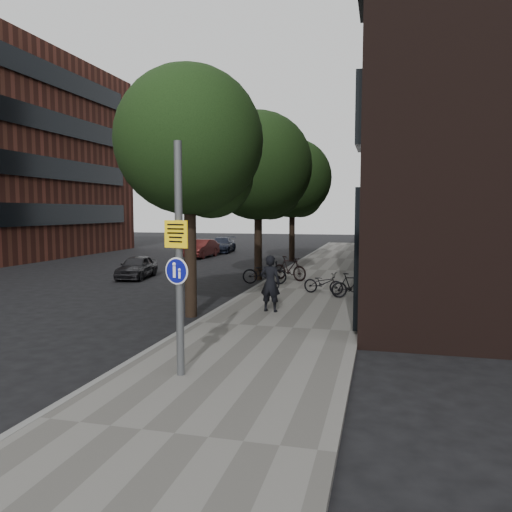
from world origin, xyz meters
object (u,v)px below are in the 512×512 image
(pedestrian, at_px, (270,283))
(parked_car_near, at_px, (137,267))
(parked_bike_facade_near, at_px, (323,283))
(signpost, at_px, (179,259))

(pedestrian, xyz_separation_m, parked_car_near, (-8.07, 6.78, -0.45))
(parked_bike_facade_near, distance_m, parked_car_near, 9.77)
(pedestrian, xyz_separation_m, parked_bike_facade_near, (1.21, 3.73, -0.47))
(pedestrian, bearing_deg, signpost, 94.53)
(signpost, distance_m, pedestrian, 6.41)
(parked_car_near, bearing_deg, signpost, -67.31)
(pedestrian, bearing_deg, parked_bike_facade_near, -100.37)
(signpost, height_order, parked_bike_facade_near, signpost)
(parked_bike_facade_near, bearing_deg, signpost, -173.48)
(signpost, bearing_deg, parked_car_near, 134.25)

